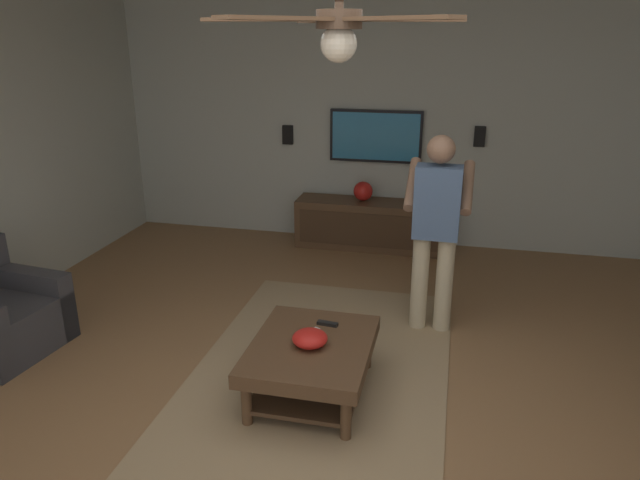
{
  "coord_description": "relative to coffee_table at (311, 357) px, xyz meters",
  "views": [
    {
      "loc": [
        -2.96,
        -0.64,
        2.38
      ],
      "look_at": [
        1.04,
        0.28,
        0.92
      ],
      "focal_mm": 33.0,
      "sensor_mm": 36.0,
      "label": 1
    }
  ],
  "objects": [
    {
      "name": "person_standing",
      "position": [
        1.18,
        -0.74,
        0.64
      ],
      "size": [
        0.54,
        0.54,
        1.64
      ],
      "rotation": [
        0.0,
        0.0,
        -0.03
      ],
      "color": "#C6B793",
      "rests_on": "ground"
    },
    {
      "name": "bowl",
      "position": [
        -0.03,
        0.0,
        0.16
      ],
      "size": [
        0.24,
        0.24,
        0.11
      ],
      "primitive_type": "ellipsoid",
      "color": "red",
      "rests_on": "coffee_table"
    },
    {
      "name": "remote_white",
      "position": [
        0.11,
        0.03,
        0.12
      ],
      "size": [
        0.15,
        0.11,
        0.02
      ],
      "primitive_type": "cube",
      "rotation": [
        0.0,
        0.0,
        2.67
      ],
      "color": "white",
      "rests_on": "coffee_table"
    },
    {
      "name": "area_rug",
      "position": [
        0.2,
        -0.0,
        -0.29
      ],
      "size": [
        3.18,
        1.84,
        0.01
      ],
      "primitive_type": "cube",
      "color": "#9E8460",
      "rests_on": "ground"
    },
    {
      "name": "ground_plane",
      "position": [
        -0.43,
        -0.2,
        -0.3
      ],
      "size": [
        8.99,
        8.99,
        0.0
      ],
      "primitive_type": "plane",
      "color": "olive"
    },
    {
      "name": "remote_black",
      "position": [
        0.27,
        -0.05,
        0.12
      ],
      "size": [
        0.06,
        0.15,
        0.02
      ],
      "primitive_type": "cube",
      "rotation": [
        0.0,
        0.0,
        4.6
      ],
      "color": "black",
      "rests_on": "coffee_table"
    },
    {
      "name": "coffee_table",
      "position": [
        0.0,
        0.0,
        0.0
      ],
      "size": [
        1.0,
        0.8,
        0.4
      ],
      "color": "#513823",
      "rests_on": "ground"
    },
    {
      "name": "ceiling_fan",
      "position": [
        -0.76,
        -0.31,
        2.11
      ],
      "size": [
        1.09,
        1.14,
        0.46
      ],
      "color": "#4C3828"
    },
    {
      "name": "wall_speaker_right",
      "position": [
        3.28,
        1.09,
        0.93
      ],
      "size": [
        0.06,
        0.12,
        0.22
      ],
      "primitive_type": "cube",
      "color": "black"
    },
    {
      "name": "vase_round",
      "position": [
        3.06,
        0.14,
        0.36
      ],
      "size": [
        0.22,
        0.22,
        0.22
      ],
      "primitive_type": "sphere",
      "color": "red",
      "rests_on": "media_console"
    },
    {
      "name": "wall_speaker_left",
      "position": [
        3.28,
        -1.1,
        1.0
      ],
      "size": [
        0.06,
        0.12,
        0.22
      ],
      "primitive_type": "cube",
      "color": "black"
    },
    {
      "name": "tv",
      "position": [
        3.27,
        0.05,
        0.96
      ],
      "size": [
        0.05,
        1.05,
        0.59
      ],
      "rotation": [
        0.0,
        0.0,
        3.14
      ],
      "color": "black"
    },
    {
      "name": "media_console",
      "position": [
        3.03,
        0.05,
        -0.02
      ],
      "size": [
        0.45,
        1.7,
        0.55
      ],
      "rotation": [
        0.0,
        0.0,
        3.14
      ],
      "color": "#513823",
      "rests_on": "ground"
    },
    {
      "name": "wall_back_tv",
      "position": [
        3.36,
        -0.2,
        1.07
      ],
      "size": [
        0.1,
        6.75,
        2.73
      ],
      "primitive_type": "cube",
      "color": "#B2B7AD",
      "rests_on": "ground"
    }
  ]
}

